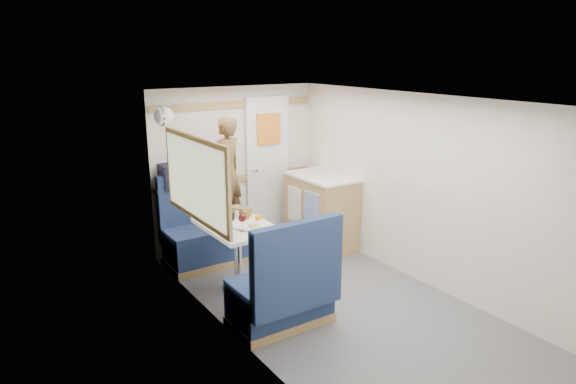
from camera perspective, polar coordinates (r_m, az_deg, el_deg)
floor at (r=5.06m, az=6.76°, el=-13.13°), size 4.50×4.50×0.00m
ceiling at (r=4.47m, az=7.57°, el=10.05°), size 4.50×4.50×0.00m
wall_back at (r=6.48m, az=-5.81°, el=2.78°), size 2.20×0.02×2.00m
wall_left at (r=4.07m, az=-4.81°, el=-4.85°), size 0.02×4.50×2.00m
wall_right at (r=5.42m, az=16.06°, el=-0.26°), size 0.02×4.50×2.00m
oak_trim_low at (r=6.50m, az=-5.69°, el=1.45°), size 2.15×0.02×0.08m
oak_trim_high at (r=6.34m, az=-5.92°, el=9.64°), size 2.15×0.02×0.08m
side_window at (r=4.87m, az=-10.31°, el=1.42°), size 0.04×1.30×0.72m
rear_door at (r=6.67m, az=-2.25°, el=2.97°), size 0.62×0.12×1.86m
dinette_table at (r=5.25m, az=-5.63°, el=-5.20°), size 0.62×0.92×0.72m
bench_far at (r=6.07m, az=-9.39°, el=-5.11°), size 0.90×0.59×1.05m
bench_near at (r=4.67m, az=-0.48°, el=-11.41°), size 0.90×0.59×1.05m
ledge at (r=6.13m, az=-10.60°, el=0.70°), size 0.90×0.14×0.04m
dome_light at (r=5.58m, az=-13.67°, el=8.21°), size 0.20×0.20×0.20m
galley_counter at (r=6.47m, az=3.66°, el=-2.10°), size 0.57×0.92×0.92m
person at (r=5.90m, az=-6.89°, el=2.29°), size 0.54×0.45×1.26m
duffel_bag at (r=6.06m, az=-11.44°, el=1.98°), size 0.55×0.27×0.27m
tray at (r=5.15m, az=-4.90°, el=-3.67°), size 0.40×0.44×0.02m
orange_fruit at (r=5.23m, az=-3.34°, el=-2.84°), size 0.07×0.07×0.07m
cheese_block at (r=5.05m, az=-3.76°, el=-3.71°), size 0.10×0.07×0.03m
wine_glass at (r=4.97m, az=-5.11°, el=-2.99°), size 0.08×0.08×0.17m
tumbler_left at (r=4.86m, az=-6.57°, el=-4.29°), size 0.07×0.07×0.12m
tumbler_right at (r=5.36m, az=-5.02°, el=-2.30°), size 0.08×0.08×0.12m
beer_glass at (r=5.29m, az=-4.72°, el=-2.66°), size 0.07×0.07×0.10m
pepper_grinder at (r=5.26m, az=-6.17°, el=-2.86°), size 0.04×0.04×0.09m
salt_grinder at (r=5.34m, az=-5.67°, el=-2.59°), size 0.04×0.04×0.09m
bread_loaf at (r=5.46m, az=-5.32°, el=-2.16°), size 0.19×0.25×0.09m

